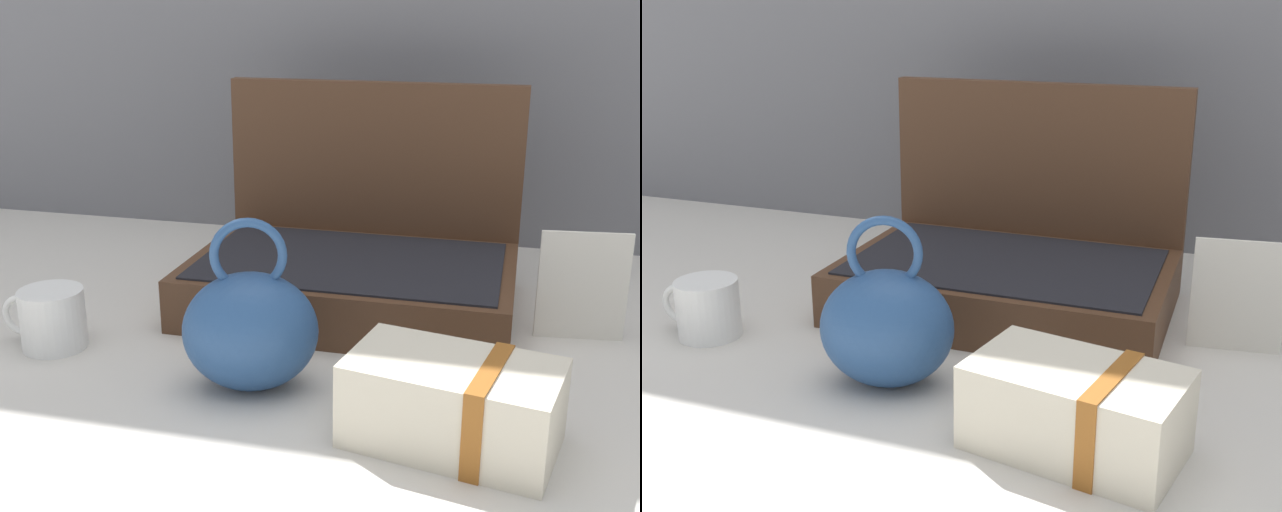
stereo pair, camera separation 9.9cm
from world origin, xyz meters
TOP-DOWN VIEW (x-y plane):
  - ground_plane at (0.00, 0.00)m, footprint 6.00×6.00m
  - open_suitcase at (-0.00, 0.20)m, footprint 0.48×0.33m
  - teal_pouch_handbag at (-0.06, -0.11)m, footprint 0.19×0.15m
  - cream_toiletry_bag at (0.19, -0.18)m, footprint 0.24×0.17m
  - coffee_mug at (-0.36, -0.07)m, footprint 0.12×0.09m
  - info_card_left at (0.33, 0.14)m, footprint 0.12×0.02m

SIDE VIEW (x-z plane):
  - ground_plane at x=0.00m, z-range 0.00..0.00m
  - coffee_mug at x=-0.36m, z-range 0.00..0.08m
  - cream_toiletry_bag at x=0.19m, z-range 0.00..0.10m
  - open_suitcase at x=0.00m, z-range -0.09..0.23m
  - teal_pouch_handbag at x=-0.06m, z-range -0.03..0.18m
  - info_card_left at x=0.33m, z-range 0.00..0.15m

